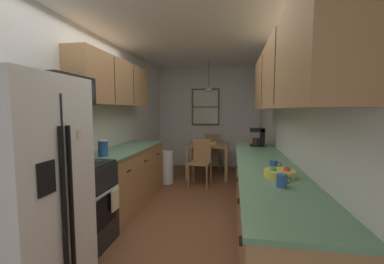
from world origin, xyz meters
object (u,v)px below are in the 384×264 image
(mug_spare, at_px, (274,165))
(fruit_bowl, at_px, (279,173))
(refrigerator, at_px, (21,192))
(storage_canister, at_px, (103,148))
(dining_table, at_px, (208,149))
(coffee_maker, at_px, (259,137))
(mug_by_coffeemaker, at_px, (282,181))
(table_serving_bowl, at_px, (212,143))
(microwave_over_range, at_px, (62,90))
(dining_chair_near, at_px, (201,160))
(dining_chair_far, at_px, (213,149))
(trash_bin, at_px, (166,167))
(stove_range, at_px, (77,206))

(mug_spare, distance_m, fruit_bowl, 0.27)
(refrigerator, height_order, storage_canister, refrigerator)
(dining_table, xyz_separation_m, coffee_maker, (0.96, -1.34, 0.43))
(mug_by_coffeemaker, height_order, table_serving_bowl, mug_by_coffeemaker)
(storage_canister, xyz_separation_m, mug_spare, (2.04, -0.38, -0.06))
(fruit_bowl, xyz_separation_m, table_serving_bowl, (-0.85, 3.11, -0.18))
(microwave_over_range, bearing_deg, refrigerator, -76.41)
(refrigerator, bearing_deg, dining_chair_near, 73.60)
(microwave_over_range, distance_m, dining_chair_far, 4.14)
(dining_chair_near, bearing_deg, dining_table, 82.58)
(trash_bin, height_order, fruit_bowl, fruit_bowl)
(coffee_maker, relative_size, mug_spare, 2.59)
(refrigerator, relative_size, fruit_bowl, 6.49)
(microwave_over_range, xyz_separation_m, dining_chair_near, (1.12, 2.46, -1.19))
(refrigerator, relative_size, table_serving_bowl, 10.49)
(dining_table, bearing_deg, refrigerator, -104.92)
(dining_chair_far, height_order, mug_by_coffeemaker, mug_by_coffeemaker)
(coffee_maker, distance_m, mug_spare, 1.58)
(table_serving_bowl, bearing_deg, dining_chair_far, 93.51)
(coffee_maker, bearing_deg, refrigerator, -128.31)
(stove_range, relative_size, dining_chair_near, 1.22)
(dining_table, relative_size, table_serving_bowl, 5.36)
(stove_range, xyz_separation_m, coffee_maker, (2.05, 1.77, 0.58))
(dining_table, relative_size, dining_chair_near, 0.99)
(coffee_maker, height_order, table_serving_bowl, coffee_maker)
(table_serving_bowl, bearing_deg, dining_chair_near, -107.37)
(trash_bin, distance_m, fruit_bowl, 3.13)
(fruit_bowl, bearing_deg, trash_bin, 124.59)
(dining_chair_far, distance_m, fruit_bowl, 3.97)
(dining_chair_far, bearing_deg, microwave_over_range, -108.40)
(table_serving_bowl, bearing_deg, storage_canister, -115.78)
(trash_bin, bearing_deg, storage_canister, -99.08)
(refrigerator, height_order, mug_by_coffeemaker, refrigerator)
(microwave_over_range, height_order, mug_by_coffeemaker, microwave_over_range)
(mug_by_coffeemaker, bearing_deg, coffee_maker, 88.81)
(dining_table, bearing_deg, storage_canister, -113.31)
(stove_range, distance_m, trash_bin, 2.47)
(refrigerator, xyz_separation_m, table_serving_bowl, (1.12, 3.77, -0.11))
(storage_canister, distance_m, mug_by_coffeemaker, 2.22)
(stove_range, relative_size, storage_canister, 5.30)
(trash_bin, height_order, table_serving_bowl, table_serving_bowl)
(dining_table, xyz_separation_m, storage_canister, (-1.10, -2.54, 0.39))
(stove_range, distance_m, mug_spare, 2.09)
(dining_table, xyz_separation_m, table_serving_bowl, (0.09, -0.08, 0.14))
(mug_spare, bearing_deg, mug_by_coffeemaker, -92.92)
(storage_canister, height_order, coffee_maker, coffee_maker)
(stove_range, xyz_separation_m, mug_spare, (2.03, 0.20, 0.47))
(refrigerator, height_order, coffee_maker, refrigerator)
(trash_bin, bearing_deg, dining_table, 39.90)
(dining_table, bearing_deg, dining_chair_near, -97.42)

